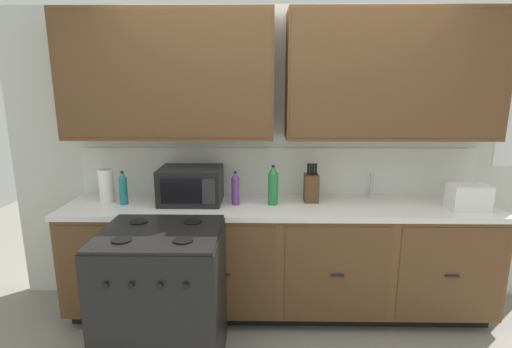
{
  "coord_description": "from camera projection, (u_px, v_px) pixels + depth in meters",
  "views": [
    {
      "loc": [
        -0.14,
        -2.61,
        1.82
      ],
      "look_at": [
        -0.18,
        0.27,
        1.17
      ],
      "focal_mm": 27.29,
      "sensor_mm": 36.0,
      "label": 1
    }
  ],
  "objects": [
    {
      "name": "counter_run",
      "position": [
        279.0,
        258.0,
        3.13
      ],
      "size": [
        3.34,
        0.64,
        0.92
      ],
      "color": "black",
      "rests_on": "ground_plane"
    },
    {
      "name": "microwave",
      "position": [
        191.0,
        185.0,
        3.06
      ],
      "size": [
        0.48,
        0.37,
        0.28
      ],
      "color": "black",
      "rests_on": "counter_run"
    },
    {
      "name": "sink_faucet",
      "position": [
        371.0,
        186.0,
        3.2
      ],
      "size": [
        0.02,
        0.02,
        0.2
      ],
      "primitive_type": "cylinder",
      "color": "#B2B5BA",
      "rests_on": "counter_run"
    },
    {
      "name": "bottle_green",
      "position": [
        273.0,
        185.0,
        3.0
      ],
      "size": [
        0.08,
        0.08,
        0.31
      ],
      "color": "#237A38",
      "rests_on": "counter_run"
    },
    {
      "name": "knife_block",
      "position": [
        311.0,
        187.0,
        3.09
      ],
      "size": [
        0.11,
        0.14,
        0.31
      ],
      "color": "#52361E",
      "rests_on": "counter_run"
    },
    {
      "name": "wall_unit",
      "position": [
        280.0,
        107.0,
        3.06
      ],
      "size": [
        4.51,
        0.4,
        2.44
      ],
      "color": "silver",
      "rests_on": "ground_plane"
    },
    {
      "name": "paper_towel_roll",
      "position": [
        106.0,
        185.0,
        3.09
      ],
      "size": [
        0.12,
        0.12,
        0.26
      ],
      "primitive_type": "cylinder",
      "color": "white",
      "rests_on": "counter_run"
    },
    {
      "name": "toaster",
      "position": [
        468.0,
        197.0,
        2.88
      ],
      "size": [
        0.28,
        0.18,
        0.19
      ],
      "color": "white",
      "rests_on": "counter_run"
    },
    {
      "name": "bottle_teal",
      "position": [
        123.0,
        188.0,
        3.01
      ],
      "size": [
        0.06,
        0.06,
        0.26
      ],
      "color": "#1E707A",
      "rests_on": "counter_run"
    },
    {
      "name": "bottle_violet",
      "position": [
        235.0,
        188.0,
        3.0
      ],
      "size": [
        0.06,
        0.06,
        0.26
      ],
      "color": "#663384",
      "rests_on": "counter_run"
    },
    {
      "name": "ground_plane",
      "position": [
        279.0,
        333.0,
        2.94
      ],
      "size": [
        8.27,
        8.27,
        0.0
      ],
      "primitive_type": "plane",
      "color": "gray"
    },
    {
      "name": "stove_range",
      "position": [
        164.0,
        299.0,
        2.52
      ],
      "size": [
        0.76,
        0.68,
        0.95
      ],
      "color": "black",
      "rests_on": "ground_plane"
    }
  ]
}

